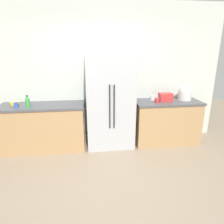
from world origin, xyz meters
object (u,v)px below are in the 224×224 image
Objects in this scene: toaster at (166,97)px; cup_b at (16,105)px; rice_cooker at (185,93)px; cup_c at (157,101)px; refrigerator at (110,103)px; bowl_a at (15,103)px; bottle_a at (28,103)px; cup_a at (153,98)px.

toaster reaches higher than cup_b.
toaster is 0.45m from rice_cooker.
cup_b is at bearing 179.43° from cup_c.
refrigerator is 1.57m from rice_cooker.
cup_c reaches higher than cup_b.
cup_c reaches higher than bowl_a.
bottle_a is (-2.62, -0.14, 0.01)m from toaster.
cup_a is at bearing 4.58° from cup_b.
bowl_a is at bearing 177.49° from refrigerator.
refrigerator reaches higher than cup_b.
toaster is 0.26m from cup_a.
rice_cooker reaches higher than bowl_a.
bottle_a is 2.53× the size of cup_b.
cup_c is (-0.21, -0.11, -0.04)m from toaster.
rice_cooker is 1.90× the size of bowl_a.
toaster reaches higher than cup_c.
bowl_a is (-2.70, 0.19, -0.02)m from cup_c.
toaster is at bearing 3.05° from bottle_a.
cup_b is 0.19m from bowl_a.
rice_cooker is at bearing 8.88° from toaster.
refrigerator reaches higher than rice_cooker.
bottle_a is 2.41m from cup_a.
bottle_a is at bearing -37.40° from bowl_a.
cup_a is 1.02× the size of cup_c.
bowl_a is (-1.79, 0.08, 0.02)m from refrigerator.
rice_cooker reaches higher than cup_c.
bottle_a reaches higher than cup_b.
refrigerator is at bearing -2.51° from bowl_a.
bowl_a is at bearing 175.88° from cup_c.
cup_c is at bearing -164.87° from rice_cooker.
toaster is 0.24m from cup_c.
cup_b is (-0.22, 0.06, -0.05)m from bottle_a.
bottle_a is 2.41m from cup_c.
toaster reaches higher than bowl_a.
bowl_a is (-2.69, -0.04, -0.02)m from cup_a.
bottle_a is 2.35× the size of cup_a.
cup_a is at bearing 93.53° from cup_c.
refrigerator is 1.79m from bowl_a.
cup_b reaches higher than bowl_a.
toaster is at bearing 1.63° from cup_b.
rice_cooker is at bearing 3.89° from bottle_a.
refrigerator is 1.50m from bottle_a.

